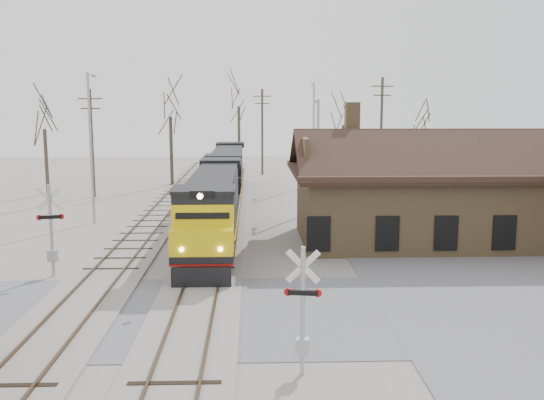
{
  "coord_description": "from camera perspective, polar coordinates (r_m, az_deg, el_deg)",
  "views": [
    {
      "loc": [
        2.19,
        -21.83,
        7.72
      ],
      "look_at": [
        3.19,
        9.0,
        2.89
      ],
      "focal_mm": 40.0,
      "sensor_mm": 36.0,
      "label": 1
    }
  ],
  "objects": [
    {
      "name": "tree_d",
      "position": [
        65.5,
        6.73,
        7.81
      ],
      "size": [
        3.75,
        3.75,
        9.19
      ],
      "color": "#382D23",
      "rests_on": "ground"
    },
    {
      "name": "track_main",
      "position": [
        37.68,
        -5.15,
        -2.85
      ],
      "size": [
        3.4,
        90.0,
        0.24
      ],
      "color": "#9A958B",
      "rests_on": "ground"
    },
    {
      "name": "tree_a",
      "position": [
        56.06,
        -20.68,
        7.22
      ],
      "size": [
        3.8,
        3.8,
        9.31
      ],
      "color": "#382D23",
      "rests_on": "ground"
    },
    {
      "name": "streetlight_c",
      "position": [
        58.81,
        3.92,
        6.7
      ],
      "size": [
        0.25,
        2.04,
        9.86
      ],
      "color": "#A5A8AD",
      "rests_on": "ground"
    },
    {
      "name": "locomotive_lead",
      "position": [
        33.97,
        -5.52,
        -0.6
      ],
      "size": [
        2.74,
        18.33,
        4.07
      ],
      "color": "black",
      "rests_on": "ground"
    },
    {
      "name": "track_siding",
      "position": [
        38.2,
        -11.91,
        -2.84
      ],
      "size": [
        3.4,
        90.0,
        0.24
      ],
      "color": "#9A958B",
      "rests_on": "ground"
    },
    {
      "name": "locomotive_trailing",
      "position": [
        52.38,
        -4.24,
        2.76
      ],
      "size": [
        2.74,
        18.33,
        3.85
      ],
      "color": "black",
      "rests_on": "ground"
    },
    {
      "name": "crossbuck_far",
      "position": [
        29.16,
        -20.06,
        -3.01
      ],
      "size": [
        1.19,
        0.34,
        4.22
      ],
      "rotation": [
        0.0,
        0.0,
        3.35
      ],
      "color": "#A5A8AD",
      "rests_on": "ground"
    },
    {
      "name": "ground",
      "position": [
        23.25,
        -7.27,
        -10.55
      ],
      "size": [
        140.0,
        140.0,
        0.0
      ],
      "primitive_type": "plane",
      "color": "#9A958B",
      "rests_on": "ground"
    },
    {
      "name": "tree_e",
      "position": [
        61.47,
        13.8,
        7.17
      ],
      "size": [
        3.52,
        3.52,
        8.62
      ],
      "color": "#382D23",
      "rests_on": "ground"
    },
    {
      "name": "crossbuck_near",
      "position": [
        17.59,
        2.9,
        -10.76
      ],
      "size": [
        1.08,
        0.28,
        3.8
      ],
      "rotation": [
        0.0,
        0.0,
        -0.16
      ],
      "color": "#A5A8AD",
      "rests_on": "ground"
    },
    {
      "name": "depot",
      "position": [
        35.62,
        14.14,
        0.06
      ],
      "size": [
        15.2,
        9.31,
        7.9
      ],
      "color": "olive",
      "rests_on": "ground"
    },
    {
      "name": "streetlight_a",
      "position": [
        41.28,
        -16.66,
        5.39
      ],
      "size": [
        0.25,
        2.04,
        9.82
      ],
      "color": "#A5A8AD",
      "rests_on": "ground"
    },
    {
      "name": "tree_c",
      "position": [
        70.12,
        -3.16,
        9.83
      ],
      "size": [
        5.08,
        5.08,
        12.44
      ],
      "color": "#382D23",
      "rests_on": "ground"
    },
    {
      "name": "utility_pole_a",
      "position": [
        53.18,
        -16.59,
        5.34
      ],
      "size": [
        2.0,
        0.24,
        9.06
      ],
      "color": "#382D23",
      "rests_on": "ground"
    },
    {
      "name": "utility_pole_b",
      "position": [
        67.72,
        -0.93,
        6.58
      ],
      "size": [
        2.0,
        0.24,
        9.5
      ],
      "color": "#382D23",
      "rests_on": "ground"
    },
    {
      "name": "streetlight_b",
      "position": [
        44.76,
        4.31,
        4.89
      ],
      "size": [
        0.25,
        2.04,
        8.15
      ],
      "color": "#A5A8AD",
      "rests_on": "ground"
    },
    {
      "name": "road",
      "position": [
        23.25,
        -7.27,
        -10.52
      ],
      "size": [
        60.0,
        9.0,
        0.03
      ],
      "primitive_type": "cube",
      "color": "slate",
      "rests_on": "ground"
    },
    {
      "name": "utility_pole_c",
      "position": [
        55.9,
        10.23,
        6.32
      ],
      "size": [
        2.0,
        0.24,
        10.21
      ],
      "color": "#382D23",
      "rests_on": "ground"
    },
    {
      "name": "tree_b",
      "position": [
        59.01,
        -9.57,
        8.8
      ],
      "size": [
        4.43,
        4.43,
        10.86
      ],
      "color": "#382D23",
      "rests_on": "ground"
    }
  ]
}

